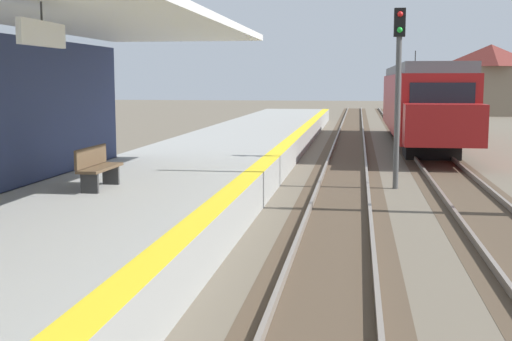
{
  "coord_description": "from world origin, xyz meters",
  "views": [
    {
      "loc": [
        2.3,
        1.2,
        3.15
      ],
      "look_at": [
        1.11,
        9.11,
        2.1
      ],
      "focal_mm": 47.96,
      "sensor_mm": 36.0,
      "label": 1
    }
  ],
  "objects": [
    {
      "name": "approaching_train",
      "position": [
        5.3,
        35.48,
        2.18
      ],
      "size": [
        2.93,
        19.6,
        4.76
      ],
      "color": "maroon",
      "rests_on": "ground"
    },
    {
      "name": "track_pair_middle",
      "position": [
        5.3,
        20.0,
        0.05
      ],
      "size": [
        2.34,
        120.0,
        0.16
      ],
      "color": "#4C3D2D",
      "rests_on": "ground"
    },
    {
      "name": "station_platform",
      "position": [
        -2.5,
        16.0,
        0.45
      ],
      "size": [
        5.0,
        80.0,
        0.91
      ],
      "color": "#999993",
      "rests_on": "ground"
    },
    {
      "name": "rail_signal_post",
      "position": [
        3.42,
        21.44,
        3.19
      ],
      "size": [
        0.32,
        0.34,
        5.2
      ],
      "color": "#4C4C4C",
      "rests_on": "ground"
    },
    {
      "name": "distant_trackside_house",
      "position": [
        14.08,
        66.17,
        3.34
      ],
      "size": [
        6.6,
        5.28,
        6.4
      ],
      "color": "#7F705B",
      "rests_on": "ground"
    },
    {
      "name": "platform_bench",
      "position": [
        -3.09,
        14.73,
        1.37
      ],
      "size": [
        0.45,
        1.6,
        0.88
      ],
      "color": "brown",
      "rests_on": "station_platform"
    },
    {
      "name": "track_pair_nearest_platform",
      "position": [
        1.9,
        20.0,
        0.05
      ],
      "size": [
        2.34,
        120.0,
        0.16
      ],
      "color": "#4C3D2D",
      "rests_on": "ground"
    }
  ]
}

